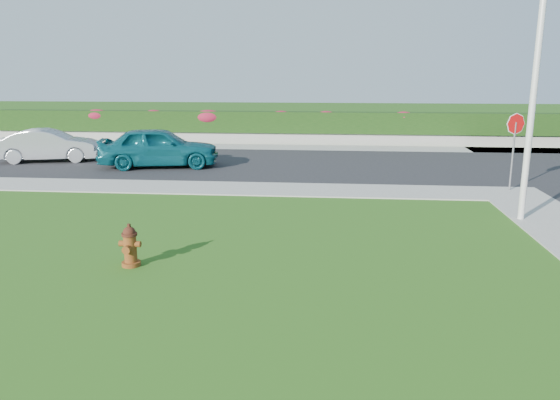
# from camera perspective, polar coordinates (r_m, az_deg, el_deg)

# --- Properties ---
(ground) EXTENTS (120.00, 120.00, 0.00)m
(ground) POSITION_cam_1_polar(r_m,az_deg,el_deg) (9.19, -3.24, -10.89)
(ground) COLOR black
(ground) RESTS_ON ground
(street_far) EXTENTS (26.00, 8.00, 0.04)m
(street_far) POSITION_cam_1_polar(r_m,az_deg,el_deg) (23.46, -10.27, 3.90)
(street_far) COLOR black
(street_far) RESTS_ON ground
(sidewalk_far) EXTENTS (24.00, 2.00, 0.04)m
(sidewalk_far) POSITION_cam_1_polar(r_m,az_deg,el_deg) (19.13, -17.14, 1.41)
(sidewalk_far) COLOR gray
(sidewalk_far) RESTS_ON ground
(curb_corner) EXTENTS (2.00, 2.00, 0.04)m
(curb_corner) POSITION_cam_1_polar(r_m,az_deg,el_deg) (18.59, 23.15, 0.59)
(curb_corner) COLOR gray
(curb_corner) RESTS_ON ground
(sidewalk_beyond) EXTENTS (34.00, 2.00, 0.04)m
(sidewalk_beyond) POSITION_cam_1_polar(r_m,az_deg,el_deg) (27.64, 0.59, 5.51)
(sidewalk_beyond) COLOR gray
(sidewalk_beyond) RESTS_ON ground
(retaining_wall) EXTENTS (34.00, 0.40, 0.60)m
(retaining_wall) POSITION_cam_1_polar(r_m,az_deg,el_deg) (29.09, 0.84, 6.45)
(retaining_wall) COLOR gray
(retaining_wall) RESTS_ON ground
(hedge) EXTENTS (32.00, 0.90, 1.10)m
(hedge) POSITION_cam_1_polar(r_m,az_deg,el_deg) (29.10, 0.86, 8.14)
(hedge) COLOR black
(hedge) RESTS_ON retaining_wall
(fire_hydrant) EXTENTS (0.44, 0.42, 0.86)m
(fire_hydrant) POSITION_cam_1_polar(r_m,az_deg,el_deg) (11.17, -15.40, -4.68)
(fire_hydrant) COLOR #55270D
(fire_hydrant) RESTS_ON ground
(sedan_teal) EXTENTS (4.95, 2.77, 1.59)m
(sedan_teal) POSITION_cam_1_polar(r_m,az_deg,el_deg) (22.29, -12.54, 5.43)
(sedan_teal) COLOR #0C535F
(sedan_teal) RESTS_ON street_far
(sedan_silver) EXTENTS (4.36, 2.43, 1.36)m
(sedan_silver) POSITION_cam_1_polar(r_m,az_deg,el_deg) (25.12, -22.99, 5.28)
(sedan_silver) COLOR #A0A3A7
(sedan_silver) RESTS_ON street_far
(utility_pole) EXTENTS (0.16, 0.16, 5.87)m
(utility_pole) POSITION_cam_1_polar(r_m,az_deg,el_deg) (15.03, 24.87, 8.93)
(utility_pole) COLOR silver
(utility_pole) RESTS_ON ground
(stop_sign) EXTENTS (0.63, 0.28, 2.50)m
(stop_sign) POSITION_cam_1_polar(r_m,az_deg,el_deg) (18.82, 23.33, 6.39)
(stop_sign) COLOR slate
(stop_sign) RESTS_ON ground
(flower_clump_a) EXTENTS (1.30, 0.84, 0.65)m
(flower_clump_a) POSITION_cam_1_polar(r_m,az_deg,el_deg) (31.55, -18.56, 8.39)
(flower_clump_a) COLOR #A11B39
(flower_clump_a) RESTS_ON hedge
(flower_clump_b) EXTENTS (1.08, 0.69, 0.54)m
(flower_clump_b) POSITION_cam_1_polar(r_m,az_deg,el_deg) (30.41, -13.05, 8.66)
(flower_clump_b) COLOR #A11B39
(flower_clump_b) RESTS_ON hedge
(flower_clump_c) EXTENTS (1.49, 0.96, 0.75)m
(flower_clump_c) POSITION_cam_1_polar(r_m,az_deg,el_deg) (29.62, -7.49, 8.61)
(flower_clump_c) COLOR #A11B39
(flower_clump_c) RESTS_ON hedge
(flower_clump_d) EXTENTS (1.02, 0.65, 0.51)m
(flower_clump_d) POSITION_cam_1_polar(r_m,az_deg,el_deg) (29.00, 0.11, 8.81)
(flower_clump_d) COLOR #A11B39
(flower_clump_d) RESTS_ON hedge
(flower_clump_e) EXTENTS (1.06, 0.68, 0.53)m
(flower_clump_e) POSITION_cam_1_polar(r_m,az_deg,el_deg) (28.88, 4.85, 8.73)
(flower_clump_e) COLOR #A11B39
(flower_clump_e) RESTS_ON hedge
(flower_clump_f) EXTENTS (1.10, 0.71, 0.55)m
(flower_clump_f) POSITION_cam_1_polar(r_m,az_deg,el_deg) (29.11, 12.76, 8.47)
(flower_clump_f) COLOR #A11B39
(flower_clump_f) RESTS_ON hedge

